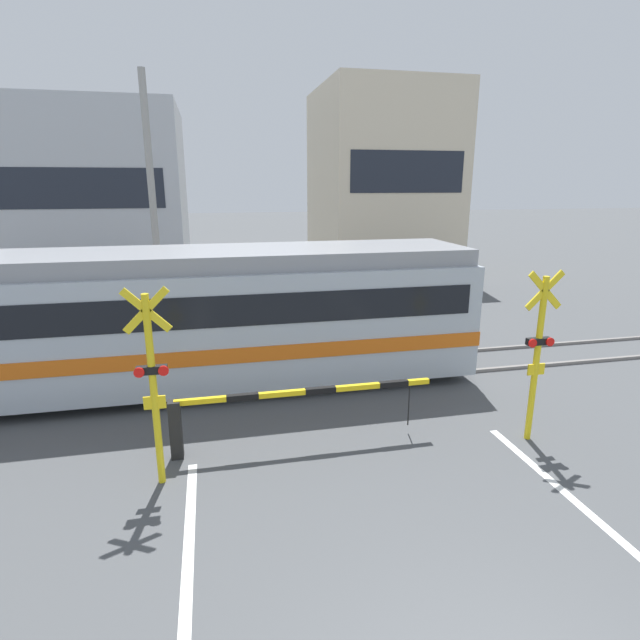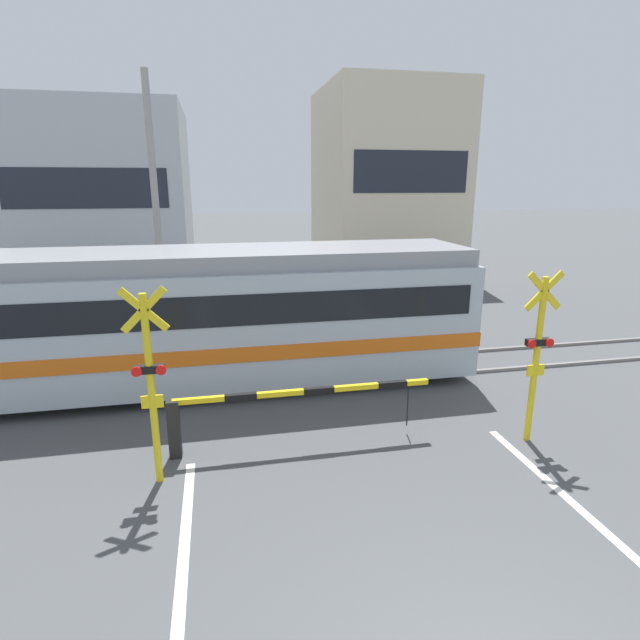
{
  "view_description": "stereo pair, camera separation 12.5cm",
  "coord_description": "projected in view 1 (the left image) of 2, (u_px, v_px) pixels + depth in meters",
  "views": [
    {
      "loc": [
        -2.25,
        -2.48,
        4.48
      ],
      "look_at": [
        0.0,
        7.78,
        1.6
      ],
      "focal_mm": 28.0,
      "sensor_mm": 36.0,
      "label": 1
    },
    {
      "loc": [
        -2.13,
        -2.51,
        4.48
      ],
      "look_at": [
        0.0,
        7.78,
        1.6
      ],
      "focal_mm": 28.0,
      "sensor_mm": 36.0,
      "label": 2
    }
  ],
  "objects": [
    {
      "name": "crossing_barrier_near",
      "position": [
        255.0,
        407.0,
        8.51
      ],
      "size": [
        4.6,
        0.2,
        1.05
      ],
      "color": "black",
      "rests_on": "ground_plane"
    },
    {
      "name": "crossing_barrier_far",
      "position": [
        345.0,
        309.0,
        15.25
      ],
      "size": [
        4.6,
        0.2,
        1.05
      ],
      "color": "black",
      "rests_on": "ground_plane"
    },
    {
      "name": "commuter_train",
      "position": [
        104.0,
        319.0,
        10.72
      ],
      "size": [
        16.3,
        2.83,
        3.09
      ],
      "color": "#ADB7C1",
      "rests_on": "ground_plane"
    },
    {
      "name": "crossing_signal_right",
      "position": [
        538.0,
        350.0,
        8.63
      ],
      "size": [
        0.68,
        0.15,
        3.09
      ],
      "color": "yellow",
      "rests_on": "ground_plane"
    },
    {
      "name": "building_right_of_street",
      "position": [
        381.0,
        183.0,
        25.6
      ],
      "size": [
        6.32,
        7.23,
        9.06
      ],
      "color": "beige",
      "rests_on": "ground_plane"
    },
    {
      "name": "rail_track_far",
      "position": [
        307.0,
        363.0,
        12.77
      ],
      "size": [
        50.0,
        0.1,
        0.08
      ],
      "color": "gray",
      "rests_on": "ground_plane"
    },
    {
      "name": "utility_pole_streetside",
      "position": [
        153.0,
        203.0,
        15.63
      ],
      "size": [
        0.22,
        0.22,
        7.77
      ],
      "color": "gray",
      "rests_on": "ground_plane"
    },
    {
      "name": "building_left_of_street",
      "position": [
        101.0,
        196.0,
        22.96
      ],
      "size": [
        7.41,
        7.23,
        7.82
      ],
      "color": "#B2B7BC",
      "rests_on": "ground_plane"
    },
    {
      "name": "rail_track_near",
      "position": [
        319.0,
        384.0,
        11.42
      ],
      "size": [
        50.0,
        0.1,
        0.08
      ],
      "color": "gray",
      "rests_on": "ground_plane"
    },
    {
      "name": "crossing_signal_left",
      "position": [
        153.0,
        380.0,
        7.31
      ],
      "size": [
        0.68,
        0.15,
        3.09
      ],
      "color": "yellow",
      "rests_on": "ground_plane"
    }
  ]
}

